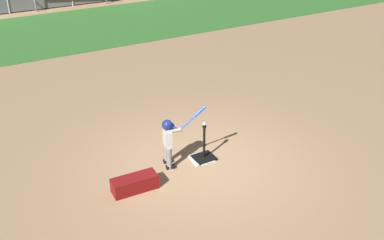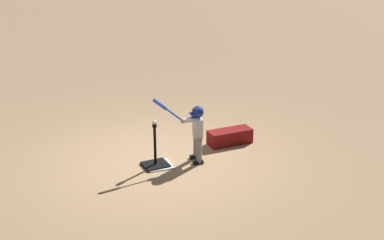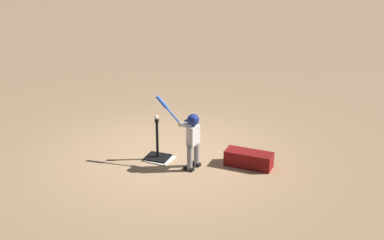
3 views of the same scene
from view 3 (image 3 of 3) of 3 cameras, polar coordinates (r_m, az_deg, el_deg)
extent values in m
plane|color=tan|center=(9.98, -2.75, -3.81)|extent=(90.00, 90.00, 0.00)
cube|color=white|center=(9.83, -3.44, -4.16)|extent=(0.48, 0.48, 0.02)
cube|color=black|center=(9.85, -3.68, -4.03)|extent=(0.43, 0.39, 0.04)
cylinder|color=black|center=(9.71, -3.73, -2.10)|extent=(0.05, 0.05, 0.68)
cylinder|color=black|center=(9.57, -3.78, -0.08)|extent=(0.08, 0.08, 0.05)
cylinder|color=gray|center=(9.31, -0.25, -4.13)|extent=(0.12, 0.12, 0.46)
cube|color=black|center=(9.40, -0.35, -5.22)|extent=(0.19, 0.13, 0.06)
cylinder|color=gray|center=(9.47, 0.49, -3.65)|extent=(0.12, 0.12, 0.46)
cube|color=black|center=(9.57, 0.39, -4.72)|extent=(0.19, 0.13, 0.06)
cube|color=silver|center=(9.22, 0.13, -1.61)|extent=(0.18, 0.26, 0.34)
sphere|color=tan|center=(9.12, 0.13, -0.03)|extent=(0.18, 0.18, 0.18)
sphere|color=navy|center=(9.12, 0.13, 0.03)|extent=(0.21, 0.21, 0.21)
cube|color=navy|center=(9.17, -0.32, -0.01)|extent=(0.14, 0.17, 0.01)
cylinder|color=silver|center=(9.20, -0.68, -0.62)|extent=(0.28, 0.20, 0.10)
cylinder|color=silver|center=(9.26, -0.41, -0.47)|extent=(0.28, 0.09, 0.10)
sphere|color=tan|center=(9.30, -1.21, -0.47)|extent=(0.09, 0.09, 0.09)
cylinder|color=blue|center=(9.36, -2.44, 0.99)|extent=(0.50, 0.14, 0.43)
cylinder|color=blue|center=(9.40, -3.23, 1.91)|extent=(0.25, 0.11, 0.22)
cylinder|color=black|center=(9.30, -1.13, -0.57)|extent=(0.05, 0.06, 0.05)
sphere|color=white|center=(9.54, -3.79, 0.27)|extent=(0.07, 0.07, 0.07)
cube|color=maroon|center=(9.56, 6.07, -4.16)|extent=(0.85, 0.35, 0.28)
camera|label=1|loc=(14.75, 23.61, 22.77)|focal=42.00mm
camera|label=2|loc=(6.84, -67.77, 6.74)|focal=50.00mm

